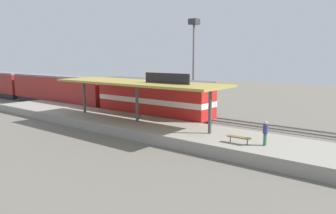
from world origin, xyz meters
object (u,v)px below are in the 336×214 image
at_px(passenger_carriage_front, 59,90).
at_px(light_mast, 194,46).
at_px(platform_bench, 239,137).
at_px(freight_car, 156,97).
at_px(locomotive, 153,99).
at_px(person_waiting, 265,132).

relative_size(passenger_carriage_front, light_mast, 1.71).
bearing_deg(platform_bench, freight_car, 57.49).
distance_m(passenger_carriage_front, light_mast, 20.66).
xyz_separation_m(platform_bench, freight_car, (10.60, 16.63, 0.63)).
bearing_deg(light_mast, freight_car, 131.69).
xyz_separation_m(passenger_carriage_front, light_mast, (7.80, -18.14, 6.08)).
bearing_deg(light_mast, platform_bench, -136.63).
distance_m(locomotive, light_mast, 9.83).
bearing_deg(freight_car, person_waiting, -118.52).
bearing_deg(light_mast, passenger_carriage_front, 113.27).
xyz_separation_m(passenger_carriage_front, person_waiting, (-5.33, -32.82, -0.46)).
relative_size(locomotive, freight_car, 1.20).
xyz_separation_m(platform_bench, person_waiting, (0.67, -1.64, 0.51)).
relative_size(platform_bench, person_waiting, 0.99).
height_order(platform_bench, locomotive, locomotive).
distance_m(platform_bench, passenger_carriage_front, 31.77).
height_order(freight_car, light_mast, light_mast).
bearing_deg(locomotive, freight_car, 36.89).
bearing_deg(freight_car, passenger_carriage_front, 107.55).
relative_size(platform_bench, passenger_carriage_front, 0.08).
xyz_separation_m(platform_bench, passenger_carriage_front, (6.00, 31.18, 0.97)).
relative_size(locomotive, light_mast, 1.23).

